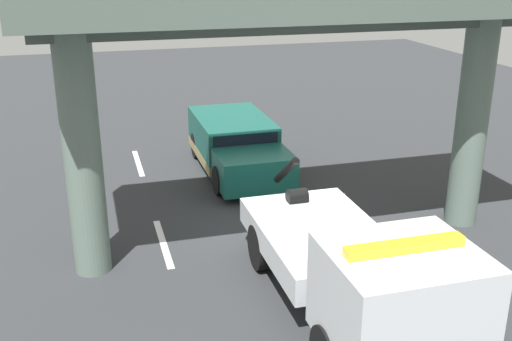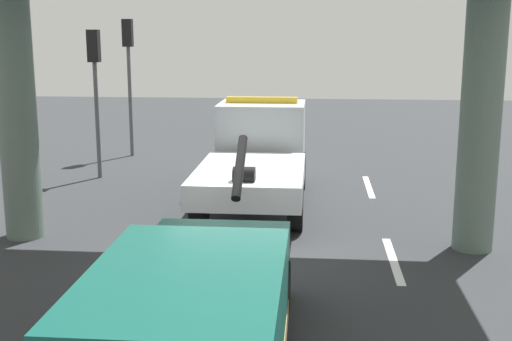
{
  "view_description": "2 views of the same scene",
  "coord_description": "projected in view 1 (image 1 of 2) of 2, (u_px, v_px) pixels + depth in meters",
  "views": [
    {
      "loc": [
        13.12,
        -4.38,
        6.56
      ],
      "look_at": [
        -0.94,
        -0.38,
        1.25
      ],
      "focal_mm": 42.84,
      "sensor_mm": 36.0,
      "label": 1
    },
    {
      "loc": [
        -12.05,
        -1.42,
        4.22
      ],
      "look_at": [
        0.75,
        -0.29,
        1.51
      ],
      "focal_mm": 46.78,
      "sensor_mm": 36.0,
      "label": 2
    }
  ],
  "objects": [
    {
      "name": "tow_truck_white",
      "position": [
        360.0,
        271.0,
        10.79
      ],
      "size": [
        7.25,
        2.42,
        2.46
      ],
      "color": "silver",
      "rests_on": "ground"
    },
    {
      "name": "traffic_cone_orange",
      "position": [
        344.0,
        203.0,
        16.05
      ],
      "size": [
        0.49,
        0.49,
        0.58
      ],
      "color": "orange",
      "rests_on": "ground"
    },
    {
      "name": "lane_stripe_mid",
      "position": [
        163.0,
        243.0,
        14.47
      ],
      "size": [
        2.6,
        0.16,
        0.01
      ],
      "primitive_type": "cube",
      "color": "silver",
      "rests_on": "ground"
    },
    {
      "name": "overpass_structure",
      "position": [
        297.0,
        13.0,
        12.66
      ],
      "size": [
        3.6,
        11.11,
        6.25
      ],
      "color": "#596B60",
      "rests_on": "ground"
    },
    {
      "name": "towed_van_green",
      "position": [
        236.0,
        146.0,
        19.03
      ],
      "size": [
        5.2,
        2.22,
        1.58
      ],
      "color": "#145147",
      "rests_on": "ground"
    },
    {
      "name": "lane_stripe_west",
      "position": [
        138.0,
        163.0,
        19.89
      ],
      "size": [
        2.6,
        0.16,
        0.01
      ],
      "primitive_type": "cube",
      "color": "silver",
      "rests_on": "ground"
    },
    {
      "name": "ground_plane",
      "position": [
        281.0,
        230.0,
        15.24
      ],
      "size": [
        60.0,
        40.0,
        0.1
      ],
      "primitive_type": "cube",
      "color": "#2D3033"
    }
  ]
}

